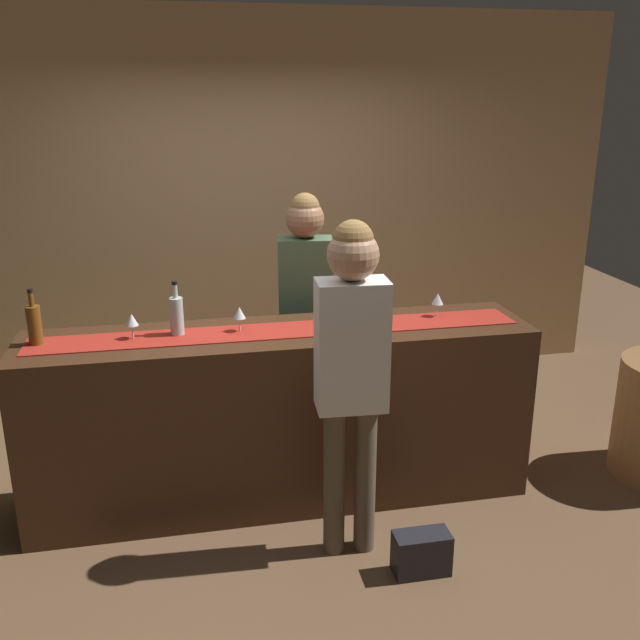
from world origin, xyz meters
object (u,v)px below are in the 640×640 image
object	(u,v)px
wine_bottle_amber	(34,324)
wine_glass_mid_counter	(438,300)
wine_glass_near_customer	(239,314)
customer_sipping	(352,356)
wine_bottle_clear	(177,315)
handbag	(421,553)
bartender	(305,295)
wine_glass_far_end	(132,321)

from	to	relation	value
wine_bottle_amber	wine_glass_mid_counter	distance (m)	2.22
wine_glass_near_customer	customer_sipping	world-z (taller)	customer_sipping
wine_bottle_clear	handbag	distance (m)	1.77
customer_sipping	handbag	size ratio (longest dim) A/B	6.21
wine_bottle_clear	customer_sipping	size ratio (longest dim) A/B	0.17
bartender	customer_sipping	world-z (taller)	customer_sipping
wine_bottle_amber	customer_sipping	distance (m)	1.66
wine_glass_mid_counter	customer_sipping	distance (m)	0.95
wine_bottle_clear	customer_sipping	bearing A→B (deg)	-37.96
wine_glass_near_customer	wine_bottle_clear	bearing A→B (deg)	177.59
wine_bottle_amber	wine_glass_near_customer	xyz separation A→B (m)	(1.06, -0.00, -0.01)
wine_bottle_amber	wine_glass_far_end	distance (m)	0.49
wine_glass_near_customer	bartender	distance (m)	0.73
wine_bottle_clear	wine_glass_near_customer	distance (m)	0.34
wine_glass_near_customer	bartender	xyz separation A→B (m)	(0.47, 0.55, -0.08)
wine_bottle_clear	customer_sipping	xyz separation A→B (m)	(0.81, -0.64, -0.06)
wine_glass_mid_counter	customer_sipping	world-z (taller)	customer_sipping
wine_glass_mid_counter	wine_glass_far_end	size ratio (longest dim) A/B	1.00
wine_glass_near_customer	wine_glass_mid_counter	xyz separation A→B (m)	(1.16, 0.04, 0.00)
wine_bottle_amber	bartender	size ratio (longest dim) A/B	0.18
customer_sipping	handbag	xyz separation A→B (m)	(0.31, -0.26, -0.97)
wine_glass_mid_counter	bartender	bearing A→B (deg)	143.65
wine_glass_mid_counter	wine_glass_far_end	world-z (taller)	same
wine_bottle_amber	wine_glass_mid_counter	world-z (taller)	wine_bottle_amber
wine_glass_far_end	bartender	bearing A→B (deg)	28.33
wine_glass_mid_counter	handbag	bearing A→B (deg)	-112.14
wine_bottle_amber	bartender	distance (m)	1.62
wine_glass_mid_counter	customer_sipping	bearing A→B (deg)	-135.85
wine_glass_near_customer	handbag	bearing A→B (deg)	-48.34
wine_bottle_amber	wine_glass_mid_counter	size ratio (longest dim) A/B	2.10
wine_glass_near_customer	handbag	distance (m)	1.56
wine_bottle_clear	wine_glass_mid_counter	xyz separation A→B (m)	(1.50, 0.03, -0.01)
wine_bottle_amber	wine_glass_far_end	xyz separation A→B (m)	(0.49, -0.01, -0.01)
wine_glass_near_customer	customer_sipping	size ratio (longest dim) A/B	0.08
wine_glass_mid_counter	bartender	size ratio (longest dim) A/B	0.08
wine_bottle_clear	handbag	world-z (taller)	wine_bottle_clear
customer_sipping	wine_glass_mid_counter	bearing A→B (deg)	47.36
handbag	wine_glass_near_customer	bearing A→B (deg)	131.66
wine_bottle_amber	bartender	xyz separation A→B (m)	(1.53, 0.54, -0.09)
wine_bottle_clear	bartender	size ratio (longest dim) A/B	0.18
handbag	wine_glass_mid_counter	bearing A→B (deg)	67.86
wine_bottle_amber	customer_sipping	xyz separation A→B (m)	(1.54, -0.63, -0.06)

